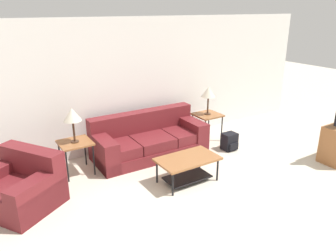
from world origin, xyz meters
TOP-DOWN VIEW (x-y plane):
  - ground_plane at (0.00, 0.00)m, footprint 24.00×24.00m
  - wall_back at (0.00, 3.76)m, footprint 8.94×0.06m
  - couch at (-0.08, 3.14)m, footprint 2.21×0.97m
  - armchair at (-2.54, 2.59)m, footprint 1.36×1.40m
  - coffee_table at (-0.07, 1.85)m, footprint 1.01×0.60m
  - side_table_left at (-1.53, 3.13)m, footprint 0.54×0.53m
  - side_table_right at (1.36, 3.13)m, footprint 0.54×0.53m
  - table_lamp_left at (-1.53, 3.13)m, footprint 0.30×0.30m
  - table_lamp_right at (1.36, 3.13)m, footprint 0.30×0.30m
  - backpack at (1.43, 2.47)m, footprint 0.29×0.31m

SIDE VIEW (x-z plane):
  - ground_plane at x=0.00m, z-range 0.00..0.00m
  - backpack at x=1.43m, z-range 0.00..0.34m
  - armchair at x=-2.54m, z-range -0.11..0.69m
  - couch at x=-0.08m, z-range -0.12..0.70m
  - coffee_table at x=-0.07m, z-range 0.10..0.54m
  - side_table_left at x=-1.53m, z-range 0.24..0.83m
  - side_table_right at x=1.36m, z-range 0.24..0.83m
  - table_lamp_left at x=-1.53m, z-range 0.77..1.38m
  - table_lamp_right at x=1.36m, z-range 0.77..1.38m
  - wall_back at x=0.00m, z-range 0.00..2.60m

